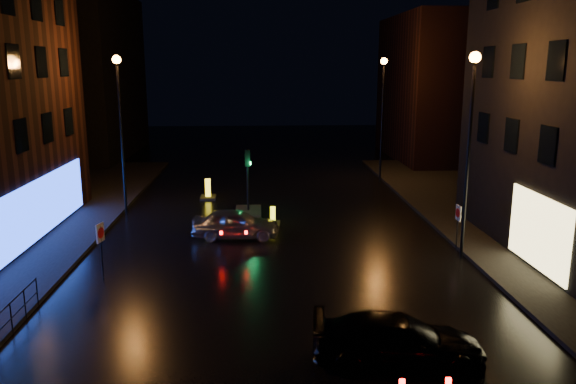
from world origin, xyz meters
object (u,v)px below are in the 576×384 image
Objects in this scene: road_sign_right at (458,217)px; traffic_signal at (248,203)px; silver_hatchback at (236,224)px; dark_sedan at (398,341)px; road_sign_left at (101,238)px; bollard_far at (208,194)px; bollard_near at (273,221)px.

traffic_signal is at bearing -41.31° from road_sign_right.
silver_hatchback reaches higher than dark_sedan.
dark_sedan is 2.13× the size of road_sign_left.
silver_hatchback is at bearing -17.42° from road_sign_right.
road_sign_right is at bearing 23.59° from road_sign_left.
silver_hatchback is 2.87× the size of bollard_far.
bollard_near is 0.55× the size of road_sign_right.
silver_hatchback is 9.92m from road_sign_right.
bollard_far is 15.73m from road_sign_right.
silver_hatchback is at bearing 29.07° from dark_sedan.
bollard_far is at bearing 125.81° from bollard_near.
dark_sedan is at bearing 58.97° from road_sign_right.
dark_sedan is 11.73m from road_sign_left.
road_sign_right is (9.59, -2.40, 0.84)m from silver_hatchback.
road_sign_left is (-6.58, -7.01, 1.40)m from bollard_near.
road_sign_right is at bearing -37.96° from traffic_signal.
traffic_signal is 2.47× the size of bollard_far.
traffic_signal is 11.58m from road_sign_right.
road_sign_left is at bearing -129.35° from bollard_near.
traffic_signal is 1.70× the size of road_sign_right.
silver_hatchback is (-0.49, -4.69, 0.18)m from traffic_signal.
road_sign_left is at bearing -118.95° from traffic_signal.
silver_hatchback is 12.55m from dark_sedan.
dark_sedan reaches higher than bollard_far.
silver_hatchback is at bearing -77.78° from bollard_far.
traffic_signal is 3.10× the size of bollard_near.
traffic_signal is 1.61× the size of road_sign_left.
road_sign_left is at bearing -103.69° from bollard_far.
silver_hatchback is 3.60× the size of bollard_near.
road_sign_left is at bearing 6.43° from road_sign_right.
dark_sedan is at bearing -72.67° from bollard_far.
road_sign_left is (-4.80, -4.88, 0.92)m from silver_hatchback.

